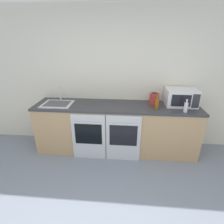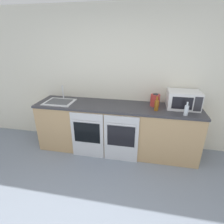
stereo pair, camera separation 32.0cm
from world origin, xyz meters
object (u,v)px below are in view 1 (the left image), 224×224
(oven_right, at_px, (123,138))
(microwave, at_px, (181,97))
(sink, at_px, (57,104))
(oven_left, at_px, (89,137))
(kettle, at_px, (154,99))
(bottle_clear, at_px, (186,107))
(bottle_amber, at_px, (157,103))

(oven_right, bearing_deg, microwave, 23.98)
(microwave, relative_size, sink, 0.99)
(oven_right, xyz_separation_m, microwave, (0.99, 0.44, 0.63))
(oven_left, relative_size, kettle, 3.95)
(microwave, distance_m, kettle, 0.47)
(kettle, relative_size, sink, 0.41)
(microwave, relative_size, bottle_clear, 2.44)
(oven_right, xyz_separation_m, sink, (-1.22, 0.29, 0.50))
(oven_left, relative_size, oven_right, 1.00)
(oven_left, bearing_deg, microwave, 15.45)
(kettle, bearing_deg, sink, -174.80)
(oven_right, xyz_separation_m, bottle_clear, (0.99, 0.11, 0.57))
(bottle_clear, distance_m, sink, 2.22)
(microwave, xyz_separation_m, bottle_amber, (-0.45, -0.21, -0.05))
(microwave, relative_size, kettle, 2.41)
(oven_right, height_order, bottle_clear, bottle_clear)
(sink, bearing_deg, oven_right, -13.22)
(sink, bearing_deg, bottle_amber, -1.83)
(microwave, height_order, kettle, microwave)
(oven_left, relative_size, sink, 1.63)
(bottle_clear, bearing_deg, oven_right, -173.54)
(oven_right, height_order, microwave, microwave)
(microwave, relative_size, bottle_amber, 2.22)
(microwave, bearing_deg, sink, -175.97)
(bottle_amber, bearing_deg, microwave, 25.50)
(sink, bearing_deg, oven_left, -25.02)
(microwave, bearing_deg, oven_right, -156.02)
(oven_left, bearing_deg, kettle, 21.43)
(oven_right, bearing_deg, kettle, 40.08)
(microwave, xyz_separation_m, sink, (-2.21, -0.16, -0.13))
(oven_left, height_order, kettle, kettle)
(microwave, bearing_deg, oven_left, -164.55)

